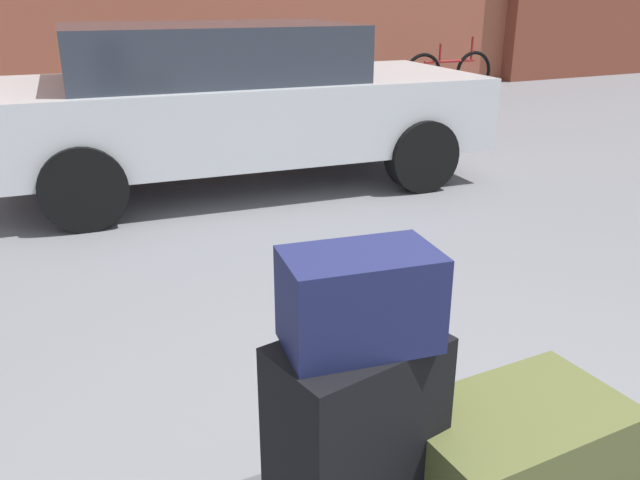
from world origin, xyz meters
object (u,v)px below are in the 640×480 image
(duffel_bag_navy_topmost_pile, at_px, (360,299))
(parked_car, at_px, (233,101))
(bollard_kerb_near, at_px, (289,107))
(duffel_bag_olive_rear_left, at_px, (514,460))
(suitcase_black_front_left, at_px, (356,446))
(bollard_kerb_mid, at_px, (384,99))
(bicycle_leaning, at_px, (449,73))

(duffel_bag_navy_topmost_pile, height_order, parked_car, parked_car)
(bollard_kerb_near, bearing_deg, duffel_bag_olive_rear_left, -108.05)
(parked_car, relative_size, bollard_kerb_near, 7.79)
(suitcase_black_front_left, xyz_separation_m, bollard_kerb_mid, (4.07, 6.69, -0.34))
(parked_car, bearing_deg, bicycle_leaning, 36.37)
(duffel_bag_navy_topmost_pile, distance_m, bollard_kerb_mid, 7.86)
(suitcase_black_front_left, bearing_deg, parked_car, 64.46)
(duffel_bag_olive_rear_left, relative_size, parked_car, 0.13)
(duffel_bag_navy_topmost_pile, bearing_deg, suitcase_black_front_left, 0.00)
(duffel_bag_navy_topmost_pile, xyz_separation_m, parked_car, (1.18, 4.51, -0.27))
(bicycle_leaning, relative_size, bollard_kerb_mid, 3.10)
(bollard_kerb_near, bearing_deg, suitcase_black_front_left, -111.54)
(duffel_bag_olive_rear_left, relative_size, bollard_kerb_mid, 1.02)
(bicycle_leaning, bearing_deg, duffel_bag_olive_rear_left, -125.11)
(duffel_bag_navy_topmost_pile, distance_m, bicycle_leaning, 10.47)
(duffel_bag_navy_topmost_pile, bearing_deg, bollard_kerb_near, 76.26)
(duffel_bag_navy_topmost_pile, height_order, bicycle_leaning, duffel_bag_navy_topmost_pile)
(duffel_bag_navy_topmost_pile, height_order, bollard_kerb_near, duffel_bag_navy_topmost_pile)
(duffel_bag_olive_rear_left, xyz_separation_m, duffel_bag_navy_topmost_pile, (-0.43, 0.09, 0.52))
(bollard_kerb_near, height_order, bollard_kerb_mid, same)
(bollard_kerb_mid, bearing_deg, bicycle_leaning, 35.61)
(suitcase_black_front_left, distance_m, bollard_kerb_mid, 7.84)
(suitcase_black_front_left, bearing_deg, bicycle_leaning, 41.77)
(duffel_bag_olive_rear_left, height_order, bollard_kerb_near, duffel_bag_olive_rear_left)
(bollard_kerb_near, xyz_separation_m, bollard_kerb_mid, (1.43, 0.00, 0.00))
(parked_car, height_order, bollard_kerb_near, parked_car)
(bicycle_leaning, distance_m, bollard_kerb_mid, 2.79)
(suitcase_black_front_left, xyz_separation_m, duffel_bag_navy_topmost_pile, (0.00, 0.00, 0.40))
(suitcase_black_front_left, relative_size, duffel_bag_navy_topmost_pile, 1.68)
(bicycle_leaning, xyz_separation_m, bollard_kerb_mid, (-2.27, -1.62, -0.09))
(parked_car, relative_size, bicycle_leaning, 2.52)
(bollard_kerb_mid, bearing_deg, bollard_kerb_near, 180.00)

